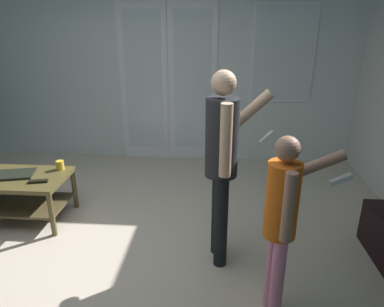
{
  "coord_description": "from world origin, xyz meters",
  "views": [
    {
      "loc": [
        0.94,
        -2.31,
        1.86
      ],
      "look_at": [
        0.76,
        0.18,
        0.93
      ],
      "focal_mm": 32.58,
      "sensor_mm": 36.0,
      "label": 1
    }
  ],
  "objects_px": {
    "coffee_table": "(20,188)",
    "laptop_closed": "(15,174)",
    "tv_remote_black": "(38,181)",
    "person_adult": "(223,154)",
    "person_child": "(283,215)",
    "cup_by_laptop": "(60,165)"
  },
  "relations": [
    {
      "from": "coffee_table",
      "to": "laptop_closed",
      "type": "bearing_deg",
      "value": 155.68
    },
    {
      "from": "tv_remote_black",
      "to": "laptop_closed",
      "type": "bearing_deg",
      "value": 143.32
    },
    {
      "from": "person_adult",
      "to": "person_child",
      "type": "relative_size",
      "value": 1.23
    },
    {
      "from": "person_child",
      "to": "cup_by_laptop",
      "type": "height_order",
      "value": "person_child"
    },
    {
      "from": "coffee_table",
      "to": "cup_by_laptop",
      "type": "distance_m",
      "value": 0.43
    },
    {
      "from": "laptop_closed",
      "to": "person_adult",
      "type": "bearing_deg",
      "value": -27.59
    },
    {
      "from": "cup_by_laptop",
      "to": "tv_remote_black",
      "type": "bearing_deg",
      "value": -103.36
    },
    {
      "from": "person_child",
      "to": "person_adult",
      "type": "bearing_deg",
      "value": 122.45
    },
    {
      "from": "laptop_closed",
      "to": "cup_by_laptop",
      "type": "xyz_separation_m",
      "value": [
        0.38,
        0.18,
        0.03
      ]
    },
    {
      "from": "laptop_closed",
      "to": "coffee_table",
      "type": "bearing_deg",
      "value": -38.0
    },
    {
      "from": "cup_by_laptop",
      "to": "tv_remote_black",
      "type": "height_order",
      "value": "cup_by_laptop"
    },
    {
      "from": "coffee_table",
      "to": "laptop_closed",
      "type": "relative_size",
      "value": 2.62
    },
    {
      "from": "tv_remote_black",
      "to": "person_child",
      "type": "bearing_deg",
      "value": -37.54
    },
    {
      "from": "person_child",
      "to": "cup_by_laptop",
      "type": "relative_size",
      "value": 13.75
    },
    {
      "from": "person_adult",
      "to": "laptop_closed",
      "type": "bearing_deg",
      "value": 166.09
    },
    {
      "from": "coffee_table",
      "to": "cup_by_laptop",
      "type": "height_order",
      "value": "cup_by_laptop"
    },
    {
      "from": "coffee_table",
      "to": "tv_remote_black",
      "type": "height_order",
      "value": "tv_remote_black"
    },
    {
      "from": "coffee_table",
      "to": "person_adult",
      "type": "distance_m",
      "value": 2.11
    },
    {
      "from": "cup_by_laptop",
      "to": "person_child",
      "type": "bearing_deg",
      "value": -32.19
    },
    {
      "from": "coffee_table",
      "to": "tv_remote_black",
      "type": "bearing_deg",
      "value": -23.43
    },
    {
      "from": "laptop_closed",
      "to": "cup_by_laptop",
      "type": "bearing_deg",
      "value": 11.74
    },
    {
      "from": "coffee_table",
      "to": "tv_remote_black",
      "type": "xyz_separation_m",
      "value": [
        0.27,
        -0.12,
        0.14
      ]
    }
  ]
}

